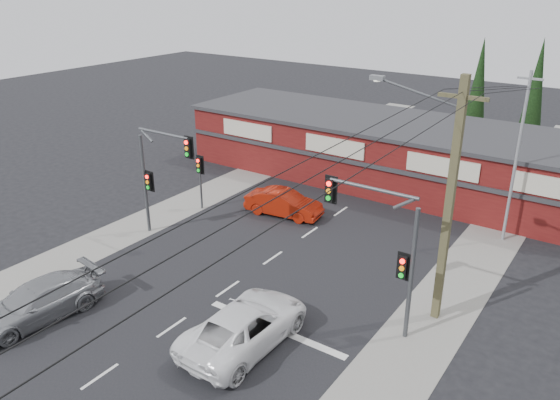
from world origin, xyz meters
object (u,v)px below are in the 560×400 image
Objects in this scene: red_sedan at (284,203)px; white_suv at (245,325)px; silver_suv at (38,302)px; utility_pole at (447,196)px; shop_building at (375,148)px.

white_suv is at bearing -160.58° from red_sedan.
red_sedan is at bearing 87.87° from silver_suv.
utility_pole is (13.35, 9.38, 4.62)m from silver_suv.
utility_pole is at bearing -122.62° from red_sedan.
silver_suv reaches higher than red_sedan.
shop_building is at bearing 87.75° from silver_suv.
white_suv reaches higher than red_sedan.
white_suv is 1.09× the size of silver_suv.
silver_suv is at bearing 23.90° from white_suv.
shop_building is at bearing -78.00° from white_suv.
white_suv is 12.28m from red_sedan.
white_suv is 0.21× the size of shop_building.
utility_pole is (5.29, 5.88, 4.58)m from white_suv.
shop_building is at bearing -17.71° from red_sedan.
white_suv is at bearing -131.98° from utility_pole.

